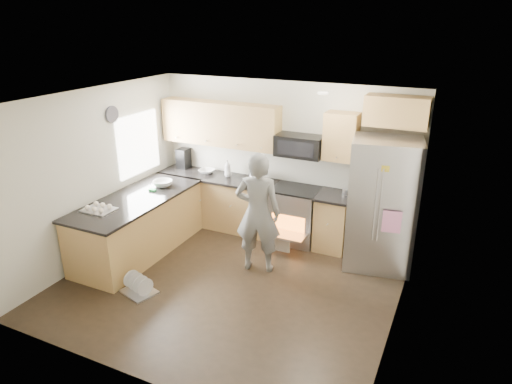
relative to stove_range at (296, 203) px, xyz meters
The scene contains 8 objects.
ground 1.86m from the stove_range, 101.69° to the right, with size 4.50×4.50×0.00m, color black.
room_shell 1.99m from the stove_range, 103.00° to the right, with size 4.54×4.04×2.62m.
back_cabinet_run 0.98m from the stove_range, behind, with size 4.45×0.64×2.50m.
peninsula 2.56m from the stove_range, 145.51° to the right, with size 0.96×2.36×1.02m.
stove_range is the anchor object (origin of this frame).
refrigerator 1.47m from the stove_range, ahead, with size 1.08×0.90×1.96m.
person 1.15m from the stove_range, 98.42° to the right, with size 0.66×0.43×1.81m, color slate.
dish_rack 2.83m from the stove_range, 119.50° to the right, with size 0.53×0.48×0.28m.
Camera 1 is at (2.72, -4.87, 3.54)m, focal length 32.00 mm.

